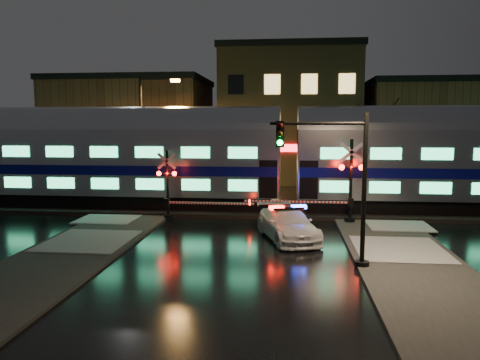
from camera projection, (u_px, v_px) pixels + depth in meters
name	position (u px, v px, depth m)	size (l,w,h in m)	color
ground	(245.00, 232.00, 22.46)	(120.00, 120.00, 0.00)	black
ballast	(253.00, 210.00, 27.38)	(90.00, 4.20, 0.24)	black
sidewalk_left	(54.00, 263.00, 17.20)	(4.00, 20.00, 0.12)	#2D2D2D
sidewalk_right	(419.00, 274.00, 15.84)	(4.00, 20.00, 0.12)	#2D2D2D
building_left	(133.00, 131.00, 45.01)	(14.00, 10.00, 9.00)	brown
building_mid	(289.00, 118.00, 43.79)	(12.00, 11.00, 11.50)	brown
building_right	(434.00, 134.00, 42.12)	(12.00, 10.00, 8.50)	brown
train	(289.00, 155.00, 26.78)	(51.00, 3.12, 5.92)	black
police_car	(288.00, 224.00, 20.86)	(3.31, 5.11, 1.54)	silver
crossing_signal_right	(344.00, 189.00, 24.02)	(6.18, 0.67, 4.37)	black
crossing_signal_left	(174.00, 192.00, 24.97)	(5.30, 0.63, 3.75)	black
traffic_light	(339.00, 187.00, 16.38)	(3.57, 0.67, 5.52)	black
streetlight	(145.00, 129.00, 31.58)	(2.79, 0.29, 8.34)	black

